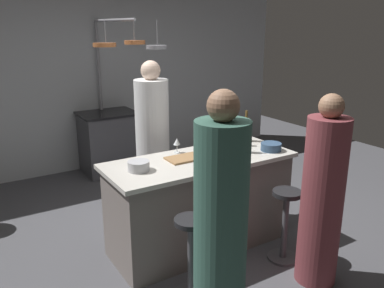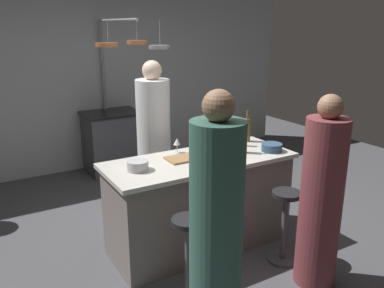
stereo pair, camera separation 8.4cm
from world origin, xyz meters
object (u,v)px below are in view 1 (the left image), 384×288
at_px(guest_left, 221,227).
at_px(wine_bottle_amber, 246,129).
at_px(mixing_bowl_steel, 139,166).
at_px(wine_bottle_red, 208,146).
at_px(pepper_mill, 240,136).
at_px(stove_range, 109,142).
at_px(wine_glass_by_chef, 234,152).
at_px(mixing_bowl_blue, 271,147).
at_px(bar_stool_right, 285,222).
at_px(wine_bottle_green, 243,140).
at_px(wine_glass_near_right_guest, 217,138).
at_px(wine_glass_near_left_guest, 177,142).
at_px(cutting_board, 184,158).
at_px(guest_right, 322,199).
at_px(bar_stool_left, 191,254).
at_px(chef, 153,146).

relative_size(guest_left, wine_bottle_amber, 5.21).
bearing_deg(mixing_bowl_steel, wine_bottle_red, -4.11).
bearing_deg(pepper_mill, stove_range, 103.85).
bearing_deg(wine_glass_by_chef, mixing_bowl_blue, 10.28).
bearing_deg(wine_bottle_amber, wine_bottle_red, -156.96).
distance_m(bar_stool_right, wine_glass_by_chef, 0.80).
bearing_deg(mixing_bowl_steel, wine_bottle_green, -3.11).
height_order(bar_stool_right, wine_bottle_red, wine_bottle_red).
bearing_deg(wine_glass_near_right_guest, wine_glass_near_left_guest, 171.46).
relative_size(stove_range, cutting_board, 2.78).
height_order(guest_right, wine_bottle_red, guest_right).
distance_m(wine_bottle_amber, wine_glass_near_right_guest, 0.41).
bearing_deg(cutting_board, mixing_bowl_blue, -14.29).
bearing_deg(bar_stool_right, wine_bottle_amber, 76.13).
bearing_deg(guest_right, wine_bottle_red, 117.07).
relative_size(bar_stool_left, guest_right, 0.43).
relative_size(cutting_board, wine_bottle_amber, 0.97).
bearing_deg(wine_bottle_red, cutting_board, 151.77).
relative_size(cutting_board, mixing_bowl_blue, 1.58).
bearing_deg(bar_stool_left, wine_glass_by_chef, 28.14).
bearing_deg(wine_glass_near_right_guest, mixing_bowl_steel, -168.15).
relative_size(wine_bottle_red, mixing_bowl_blue, 1.57).
height_order(guest_left, bar_stool_right, guest_left).
relative_size(stove_range, wine_glass_near_right_guest, 6.10).
xyz_separation_m(bar_stool_left, guest_right, (1.02, -0.37, 0.37)).
xyz_separation_m(wine_bottle_amber, wine_bottle_red, (-0.67, -0.29, -0.01)).
bearing_deg(chef, guest_right, -71.90).
distance_m(wine_bottle_green, wine_glass_by_chef, 0.33).
xyz_separation_m(chef, wine_bottle_amber, (0.80, -0.62, 0.22)).
bearing_deg(mixing_bowl_steel, chef, 57.17).
bearing_deg(stove_range, wine_glass_near_right_guest, -81.83).
relative_size(cutting_board, pepper_mill, 1.52).
xyz_separation_m(pepper_mill, mixing_bowl_steel, (-1.20, -0.13, -0.06)).
height_order(guest_left, wine_bottle_amber, guest_left).
height_order(pepper_mill, mixing_bowl_steel, pepper_mill).
xyz_separation_m(guest_right, wine_glass_near_right_guest, (-0.21, 1.18, 0.26)).
xyz_separation_m(wine_bottle_green, mixing_bowl_blue, (0.28, -0.11, -0.08)).
relative_size(bar_stool_right, guest_right, 0.43).
relative_size(chef, wine_glass_near_right_guest, 11.91).
distance_m(wine_bottle_green, wine_glass_near_right_guest, 0.28).
distance_m(bar_stool_left, cutting_board, 0.93).
distance_m(chef, bar_stool_left, 1.59).
xyz_separation_m(chef, guest_left, (-0.42, -1.87, -0.01)).
bearing_deg(chef, guest_left, -102.81).
relative_size(stove_range, mixing_bowl_steel, 4.78).
distance_m(wine_bottle_amber, mixing_bowl_steel, 1.37).
relative_size(cutting_board, wine_glass_near_left_guest, 2.19).
xyz_separation_m(wine_glass_by_chef, mixing_bowl_steel, (-0.80, 0.26, -0.06)).
bearing_deg(wine_bottle_green, pepper_mill, 56.49).
bearing_deg(guest_right, bar_stool_left, 160.21).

